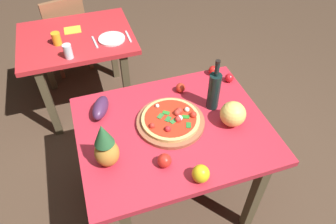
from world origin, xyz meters
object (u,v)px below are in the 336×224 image
object	(u,v)px
tomato_at_corner	(165,161)
dinner_plate	(112,39)
tomato_by_bottle	(229,78)
drinking_glass_juice	(56,39)
pizza_board	(171,122)
wine_bottle	(214,90)
napkin_folded	(72,30)
pineapple_left	(106,147)
tomato_beside_pepper	(180,88)
pizza	(171,119)
bell_pepper	(201,174)
fork_utensil	(95,42)
display_table	(173,137)
background_table	(78,48)
melon	(233,114)
eggplant	(101,108)
tomato_near_board	(213,70)
dining_chair	(66,30)
knife_utensil	(128,36)
drinking_glass_water	(68,51)

from	to	relation	value
tomato_at_corner	dinner_plate	xyz separation A→B (m)	(-0.03, 1.33, -0.03)
tomato_by_bottle	drinking_glass_juice	xyz separation A→B (m)	(-1.11, 0.87, 0.02)
pizza_board	drinking_glass_juice	xyz separation A→B (m)	(-0.59, 1.12, 0.04)
wine_bottle	napkin_folded	bearing A→B (deg)	121.25
tomato_by_bottle	drinking_glass_juice	size ratio (longest dim) A/B	0.60
pineapple_left	tomato_beside_pepper	world-z (taller)	pineapple_left
pizza	tomato_at_corner	size ratio (longest dim) A/B	4.58
bell_pepper	fork_utensil	bearing A→B (deg)	102.26
display_table	napkin_folded	world-z (taller)	napkin_folded
tomato_by_bottle	tomato_beside_pepper	world-z (taller)	tomato_beside_pepper
background_table	pineapple_left	distance (m)	1.39
background_table	tomato_beside_pepper	xyz separation A→B (m)	(0.60, -0.94, 0.15)
melon	drinking_glass_juice	xyz separation A→B (m)	(-0.94, 1.23, -0.03)
background_table	drinking_glass_juice	size ratio (longest dim) A/B	9.34
eggplant	tomato_near_board	distance (m)	0.84
pizza_board	bell_pepper	bearing A→B (deg)	-87.33
background_table	dinner_plate	distance (m)	0.34
dining_chair	knife_utensil	size ratio (longest dim) A/B	4.72
pizza	wine_bottle	distance (m)	0.32
bell_pepper	napkin_folded	size ratio (longest dim) A/B	0.73
pizza_board	tomato_near_board	distance (m)	0.57
tomato_beside_pepper	tomato_near_board	distance (m)	0.30
knife_utensil	drinking_glass_juice	bearing A→B (deg)	171.65
drinking_glass_water	dinner_plate	xyz separation A→B (m)	(0.36, 0.15, -0.05)
wine_bottle	tomato_beside_pepper	distance (m)	0.27
tomato_at_corner	napkin_folded	size ratio (longest dim) A/B	0.55
melon	drinking_glass_water	bearing A→B (deg)	130.74
tomato_beside_pepper	knife_utensil	size ratio (longest dim) A/B	0.35
wine_bottle	tomato_near_board	xyz separation A→B (m)	(0.14, 0.30, -0.10)
pizza_board	wine_bottle	world-z (taller)	wine_bottle
pizza_board	pizza	distance (m)	0.03
pineapple_left	napkin_folded	distance (m)	1.48
knife_utensil	dinner_plate	bearing A→B (deg)	178.82
pizza	tomato_beside_pepper	xyz separation A→B (m)	(0.15, 0.26, -0.01)
tomato_near_board	fork_utensil	xyz separation A→B (m)	(-0.75, 0.69, -0.03)
pizza	drinking_glass_juice	size ratio (longest dim) A/B	3.49
display_table	tomato_at_corner	xyz separation A→B (m)	(-0.14, -0.24, 0.13)
display_table	pizza_board	size ratio (longest dim) A/B	2.75
fork_utensil	pizza_board	bearing A→B (deg)	-78.80
drinking_glass_water	knife_utensil	world-z (taller)	drinking_glass_water
drinking_glass_juice	napkin_folded	distance (m)	0.23
tomato_by_bottle	knife_utensil	xyz separation A→B (m)	(-0.54, 0.79, -0.03)
pineapple_left	drinking_glass_juice	size ratio (longest dim) A/B	2.91
dinner_plate	napkin_folded	bearing A→B (deg)	139.15
display_table	eggplant	size ratio (longest dim) A/B	5.73
pizza_board	tomato_beside_pepper	xyz separation A→B (m)	(0.16, 0.26, 0.02)
drinking_glass_juice	pizza_board	bearing A→B (deg)	-62.27
pizza_board	drinking_glass_water	bearing A→B (deg)	120.00
pineapple_left	tomato_near_board	distance (m)	1.01
napkin_folded	pizza	bearing A→B (deg)	-70.63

